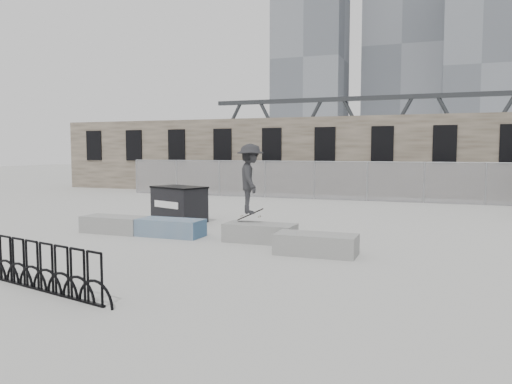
% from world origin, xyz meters
% --- Properties ---
extents(ground, '(120.00, 120.00, 0.00)m').
position_xyz_m(ground, '(0.00, 0.00, 0.00)').
color(ground, '#B1B0AB').
rests_on(ground, ground).
extents(stone_wall, '(36.00, 2.58, 4.50)m').
position_xyz_m(stone_wall, '(0.00, 16.24, 2.26)').
color(stone_wall, brown).
rests_on(stone_wall, ground).
extents(chainlink_fence, '(22.06, 0.06, 2.02)m').
position_xyz_m(chainlink_fence, '(-0.00, 12.50, 1.04)').
color(chainlink_fence, gray).
rests_on(chainlink_fence, ground).
extents(planter_far_left, '(2.00, 0.90, 0.52)m').
position_xyz_m(planter_far_left, '(-3.30, -0.20, 0.28)').
color(planter_far_left, '#959593').
rests_on(planter_far_left, ground).
extents(planter_center_left, '(2.00, 0.90, 0.52)m').
position_xyz_m(planter_center_left, '(-1.30, -0.15, 0.28)').
color(planter_center_left, '#2C5685').
rests_on(planter_center_left, ground).
extents(planter_center_right, '(2.00, 0.90, 0.52)m').
position_xyz_m(planter_center_right, '(1.54, -0.09, 0.28)').
color(planter_center_right, '#959593').
rests_on(planter_center_right, ground).
extents(planter_offset, '(2.00, 0.90, 0.52)m').
position_xyz_m(planter_offset, '(3.43, -1.23, 0.28)').
color(planter_offset, '#959593').
rests_on(planter_offset, ground).
extents(dumpster, '(2.24, 1.82, 1.28)m').
position_xyz_m(dumpster, '(-2.59, 2.69, 0.65)').
color(dumpster, black).
rests_on(dumpster, ground).
extents(bike_rack, '(3.94, 1.00, 0.90)m').
position_xyz_m(bike_rack, '(-0.58, -6.12, 0.44)').
color(bike_rack, black).
rests_on(bike_rack, ground).
extents(skyline_towers, '(58.00, 28.00, 48.00)m').
position_xyz_m(skyline_towers, '(-1.01, 93.81, 20.79)').
color(skyline_towers, slate).
rests_on(skyline_towers, ground).
extents(truss_bridge, '(70.00, 3.00, 9.80)m').
position_xyz_m(truss_bridge, '(10.00, 55.00, 4.13)').
color(truss_bridge, '#2D3033').
rests_on(truss_bridge, ground).
extents(skateboarder, '(1.24, 1.49, 2.21)m').
position_xyz_m(skateboarder, '(1.16, 0.14, 1.77)').
color(skateboarder, '#262628').
rests_on(skateboarder, ground).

